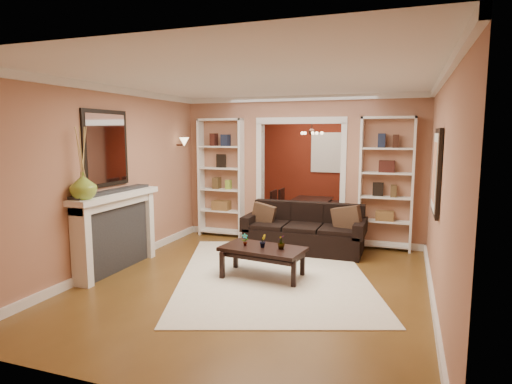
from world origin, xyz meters
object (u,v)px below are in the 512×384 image
at_px(bookshelf_right, 386,184).
at_px(fireplace, 118,232).
at_px(dining_table, 310,213).
at_px(sofa, 304,228).
at_px(coffee_table, 263,262).
at_px(bookshelf_left, 221,178).

height_order(bookshelf_right, fireplace, bookshelf_right).
distance_m(bookshelf_right, dining_table, 2.45).
distance_m(sofa, fireplace, 3.05).
xyz_separation_m(coffee_table, fireplace, (-2.11, -0.41, 0.36)).
relative_size(sofa, bookshelf_left, 0.89).
bearing_deg(coffee_table, fireplace, -161.17).
xyz_separation_m(coffee_table, dining_table, (-0.13, 3.70, 0.05)).
bearing_deg(bookshelf_right, bookshelf_left, 180.00).
bearing_deg(dining_table, sofa, -170.62).
bearing_deg(bookshelf_left, bookshelf_right, 0.00).
bearing_deg(bookshelf_right, fireplace, -145.20).
height_order(fireplace, dining_table, fireplace).
height_order(sofa, bookshelf_right, bookshelf_right).
distance_m(bookshelf_left, dining_table, 2.32).
bearing_deg(bookshelf_right, dining_table, 136.29).
height_order(coffee_table, bookshelf_left, bookshelf_left).
relative_size(sofa, fireplace, 1.21).
distance_m(coffee_table, bookshelf_right, 2.78).
height_order(coffee_table, bookshelf_right, bookshelf_right).
xyz_separation_m(bookshelf_left, dining_table, (1.45, 1.58, -0.88)).
xyz_separation_m(coffee_table, bookshelf_right, (1.53, 2.12, 0.93)).
height_order(sofa, coffee_table, sofa).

